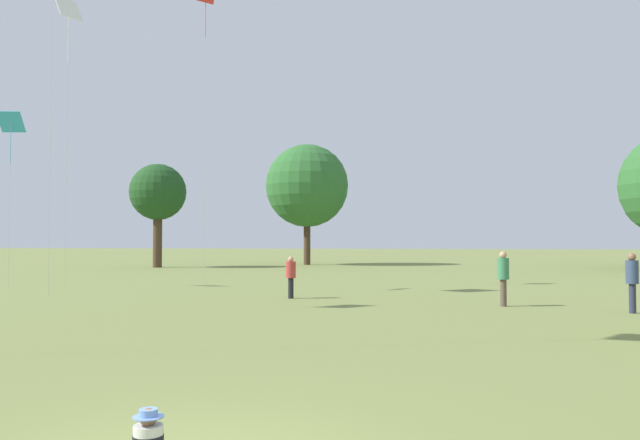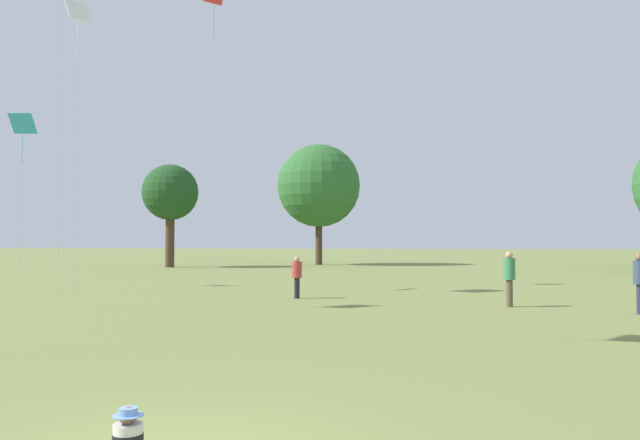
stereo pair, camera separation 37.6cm
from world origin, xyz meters
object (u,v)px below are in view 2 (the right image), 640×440
person_standing_0 (640,278)px  person_standing_2 (509,274)px  kite_2 (214,5)px  distant_tree_2 (170,193)px  person_standing_1 (297,274)px  distant_tree_0 (319,186)px  seated_toddler (129,438)px  kite_3 (23,127)px  kite_7 (78,20)px

person_standing_0 → person_standing_2: 3.84m
kite_2 → distant_tree_2: bearing=-63.4°
person_standing_1 → distant_tree_0: bearing=2.8°
distant_tree_0 → kite_2: bearing=-89.7°
seated_toddler → kite_3: (-16.05, 19.99, 7.27)m
kite_7 → distant_tree_2: size_ratio=1.48×
seated_toddler → person_standing_1: person_standing_1 is taller
person_standing_0 → kite_7: 23.60m
seated_toddler → person_standing_2: person_standing_2 is taller
kite_2 → distant_tree_0: (-0.14, 26.81, -6.26)m
person_standing_2 → distant_tree_2: (-23.71, 25.89, 4.90)m
kite_3 → kite_7: bearing=-174.0°
kite_7 → distant_tree_0: kite_7 is taller
person_standing_1 → kite_7: size_ratio=0.13×
seated_toddler → distant_tree_2: bearing=110.9°
kite_2 → kite_3: kite_2 is taller
person_standing_2 → kite_2: size_ratio=0.13×
person_standing_2 → kite_2: bearing=-159.3°
kite_2 → distant_tree_2: (-11.05, 19.65, -7.30)m
kite_7 → seated_toddler: bearing=-75.7°
person_standing_2 → distant_tree_0: distant_tree_0 is taller
seated_toddler → person_standing_1: 17.29m
person_standing_1 → person_standing_2: bearing=-108.5°
person_standing_1 → distant_tree_0: size_ratio=0.15×
person_standing_1 → kite_7: bearing=79.0°
person_standing_2 → kite_7: (-17.26, 2.31, 10.44)m
person_standing_0 → person_standing_2: person_standing_2 is taller
person_standing_0 → kite_3: bearing=96.0°
person_standing_0 → distant_tree_0: distant_tree_0 is taller
kite_3 → kite_2: bearing=-135.0°
person_standing_1 → kite_2: 14.16m
person_standing_2 → distant_tree_2: 35.45m
kite_7 → person_standing_2: bearing=-27.1°
distant_tree_0 → person_standing_1: bearing=-80.5°
seated_toddler → kite_3: bearing=125.7°
person_standing_0 → kite_2: kite_2 is taller
person_standing_1 → person_standing_2: (7.55, -1.58, 0.16)m
person_standing_0 → person_standing_2: size_ratio=0.99×
kite_3 → distant_tree_0: 29.88m
person_standing_0 → kite_2: 21.70m
kite_2 → kite_3: 10.63m
person_standing_2 → kite_2: 18.66m
distant_tree_0 → distant_tree_2: (-10.91, -7.16, -1.04)m
kite_2 → distant_tree_2: size_ratio=1.72×
distant_tree_2 → person_standing_0: bearing=-45.0°
kite_3 → kite_7: size_ratio=0.65×
seated_toddler → distant_tree_0: bearing=95.7°
distant_tree_2 → person_standing_1: bearing=-56.4°
person_standing_0 → distant_tree_2: bearing=64.1°
person_standing_0 → person_standing_1: (-11.13, 2.98, -0.15)m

